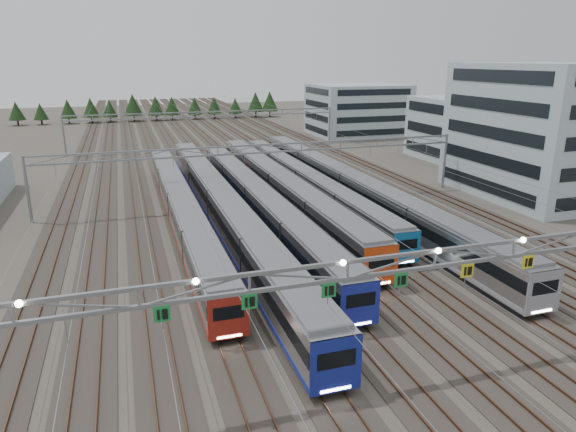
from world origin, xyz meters
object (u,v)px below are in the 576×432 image
object	(u,v)px
depot_bldg_mid	(459,128)
gantry_far	(206,119)
train_a	(180,206)
train_c	(257,201)
train_e	(305,182)
gantry_mid	(261,156)
gantry_near	(435,263)
train_b	(221,204)
depot_bldg_north	(357,110)
depot_bldg_south	(546,131)
train_f	(350,186)
train_d	(280,187)

from	to	relation	value
depot_bldg_mid	gantry_far	bearing A→B (deg)	149.94
train_a	train_c	xyz separation A→B (m)	(9.00, -0.77, 0.09)
train_e	gantry_mid	distance (m)	8.21
train_c	gantry_near	world-z (taller)	gantry_near
train_e	gantry_near	xyz separation A→B (m)	(-6.80, -41.85, 5.04)
train_b	train_c	xyz separation A→B (m)	(4.50, 0.47, -0.08)
train_e	gantry_mid	bearing A→B (deg)	-165.58
train_b	depot_bldg_north	bearing A→B (deg)	53.24
depot_bldg_south	depot_bldg_mid	size ratio (longest dim) A/B	1.38
train_f	gantry_mid	world-z (taller)	gantry_mid
train_e	gantry_near	bearing A→B (deg)	-99.22
train_f	train_b	bearing A→B (deg)	-168.86
train_e	gantry_mid	xyz separation A→B (m)	(-6.75, -1.74, 4.34)
gantry_mid	depot_bldg_south	xyz separation A→B (m)	(38.53, -7.43, 2.59)
depot_bldg_north	train_a	bearing A→B (deg)	-129.90
train_b	train_d	world-z (taller)	train_d
train_c	depot_bldg_mid	world-z (taller)	depot_bldg_mid
train_c	depot_bldg_north	bearing A→B (deg)	55.80
train_b	gantry_near	xyz separation A→B (m)	(6.70, -33.08, 4.81)
train_a	train_e	world-z (taller)	train_a
train_d	gantry_far	xyz separation A→B (m)	(-2.25, 45.94, 4.10)
train_c	train_e	xyz separation A→B (m)	(9.00, 8.30, -0.15)
depot_bldg_north	depot_bldg_south	bearing A→B (deg)	-90.96
train_b	train_c	bearing A→B (deg)	5.97
depot_bldg_mid	depot_bldg_north	bearing A→B (deg)	97.32
depot_bldg_south	train_f	bearing A→B (deg)	171.78
gantry_mid	depot_bldg_mid	xyz separation A→B (m)	(44.14, 19.45, -0.64)
train_a	gantry_near	distance (m)	36.45
train_a	gantry_near	size ratio (longest dim) A/B	1.00
gantry_far	depot_bldg_south	xyz separation A→B (m)	(38.53, -52.43, 2.59)
train_e	train_c	bearing A→B (deg)	-137.32
train_f	depot_bldg_south	xyz separation A→B (m)	(27.28, -3.94, 6.72)
train_d	train_e	size ratio (longest dim) A/B	1.03
gantry_far	depot_bldg_mid	world-z (taller)	depot_bldg_mid
train_e	depot_bldg_south	world-z (taller)	depot_bldg_south
train_b	depot_bldg_north	distance (m)	77.52
depot_bldg_south	depot_bldg_mid	xyz separation A→B (m)	(5.61, 26.89, -3.24)
gantry_far	depot_bldg_north	size ratio (longest dim) A/B	2.56
train_a	train_b	xyz separation A→B (m)	(4.50, -1.24, 0.17)
train_d	depot_bldg_north	size ratio (longest dim) A/B	2.61
train_d	depot_bldg_mid	distance (m)	46.72
train_c	train_d	distance (m)	7.20
train_b	train_f	size ratio (longest dim) A/B	1.01
train_d	train_b	bearing A→B (deg)	-145.90
train_f	gantry_near	distance (m)	38.63
train_c	depot_bldg_north	distance (m)	74.53
train_d	depot_bldg_mid	bearing A→B (deg)	25.96
train_f	gantry_mid	bearing A→B (deg)	162.76
train_c	depot_bldg_north	world-z (taller)	depot_bldg_north
train_d	train_f	distance (m)	9.35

